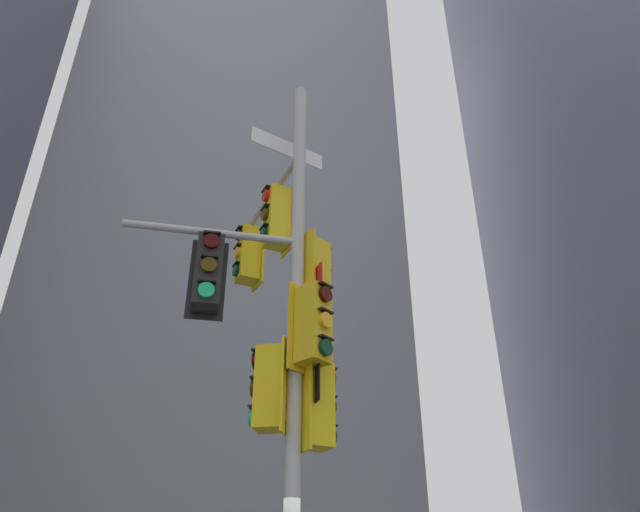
% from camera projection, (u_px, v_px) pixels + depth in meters
% --- Properties ---
extents(building_mid_block, '(14.61, 14.61, 30.35)m').
position_uv_depth(building_mid_block, '(222.00, 290.00, 30.34)').
color(building_mid_block, '#9399A3').
rests_on(building_mid_block, ground).
extents(signal_pole_assembly, '(2.84, 2.80, 8.57)m').
position_uv_depth(signal_pole_assembly, '(280.00, 308.00, 8.02)').
color(signal_pole_assembly, '#B2B2B5').
rests_on(signal_pole_assembly, ground).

